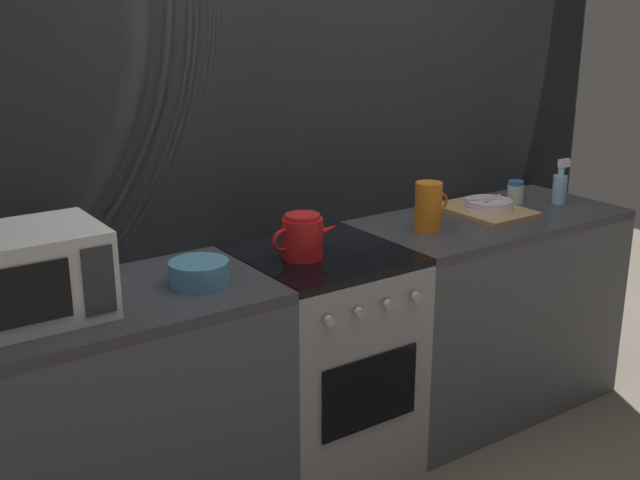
{
  "coord_description": "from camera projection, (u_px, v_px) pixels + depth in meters",
  "views": [
    {
      "loc": [
        -1.61,
        -2.32,
        1.83
      ],
      "look_at": [
        -0.01,
        0.0,
        0.95
      ],
      "focal_mm": 44.62,
      "sensor_mm": 36.0,
      "label": 1
    }
  ],
  "objects": [
    {
      "name": "ground_plane",
      "position": [
        322.0,
        462.0,
        3.24
      ],
      "size": [
        8.0,
        8.0,
        0.0
      ],
      "primitive_type": "plane",
      "color": "#6B6054"
    },
    {
      "name": "back_wall",
      "position": [
        276.0,
        159.0,
        3.13
      ],
      "size": [
        3.6,
        0.05,
        2.4
      ],
      "color": "gray",
      "rests_on": "ground_plane"
    },
    {
      "name": "counter_left",
      "position": [
        98.0,
        430.0,
        2.62
      ],
      "size": [
        1.2,
        0.6,
        0.9
      ],
      "color": "#515459",
      "rests_on": "ground_plane"
    },
    {
      "name": "stove_unit",
      "position": [
        322.0,
        362.0,
        3.1
      ],
      "size": [
        0.6,
        0.63,
        0.9
      ],
      "color": "#9E9EA3",
      "rests_on": "ground_plane"
    },
    {
      "name": "counter_right",
      "position": [
        485.0,
        311.0,
        3.59
      ],
      "size": [
        1.2,
        0.6,
        0.9
      ],
      "color": "#515459",
      "rests_on": "ground_plane"
    },
    {
      "name": "microwave",
      "position": [
        24.0,
        275.0,
        2.33
      ],
      "size": [
        0.46,
        0.35,
        0.27
      ],
      "color": "white",
      "rests_on": "counter_left"
    },
    {
      "name": "kettle",
      "position": [
        303.0,
        237.0,
        2.88
      ],
      "size": [
        0.28,
        0.15,
        0.17
      ],
      "color": "red",
      "rests_on": "stove_unit"
    },
    {
      "name": "mixing_bowl",
      "position": [
        199.0,
        273.0,
        2.64
      ],
      "size": [
        0.2,
        0.2,
        0.08
      ],
      "primitive_type": "cylinder",
      "color": "teal",
      "rests_on": "counter_left"
    },
    {
      "name": "pitcher",
      "position": [
        429.0,
        206.0,
        3.22
      ],
      "size": [
        0.16,
        0.11,
        0.2
      ],
      "color": "orange",
      "rests_on": "counter_right"
    },
    {
      "name": "dish_pile",
      "position": [
        486.0,
        208.0,
        3.49
      ],
      "size": [
        0.3,
        0.4,
        0.07
      ],
      "color": "tan",
      "rests_on": "counter_right"
    },
    {
      "name": "spice_jar",
      "position": [
        515.0,
        192.0,
        3.65
      ],
      "size": [
        0.08,
        0.08,
        0.1
      ],
      "color": "silver",
      "rests_on": "counter_right"
    },
    {
      "name": "spray_bottle",
      "position": [
        560.0,
        186.0,
        3.64
      ],
      "size": [
        0.08,
        0.06,
        0.2
      ],
      "color": "#8CCCE5",
      "rests_on": "counter_right"
    }
  ]
}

